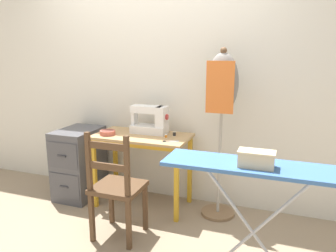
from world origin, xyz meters
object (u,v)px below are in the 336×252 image
(sewing_machine, at_px, (151,121))
(ironing_board, at_px, (257,173))
(thread_spool_near_machine, at_px, (166,136))
(wooden_chair, at_px, (117,188))
(filing_cabinet, at_px, (79,163))
(thread_spool_mid_table, at_px, (174,134))
(fabric_bowl, at_px, (108,132))
(scissors, at_px, (168,141))
(storage_box, at_px, (256,159))
(dress_form, at_px, (222,96))

(sewing_machine, height_order, ironing_board, sewing_machine)
(thread_spool_near_machine, bearing_deg, wooden_chair, -108.73)
(filing_cabinet, bearing_deg, thread_spool_near_machine, 0.92)
(wooden_chair, relative_size, ironing_board, 0.82)
(wooden_chair, height_order, ironing_board, wooden_chair)
(ironing_board, bearing_deg, thread_spool_mid_table, 131.22)
(thread_spool_mid_table, relative_size, ironing_board, 0.04)
(thread_spool_mid_table, bearing_deg, sewing_machine, 175.47)
(wooden_chair, bearing_deg, sewing_machine, 89.57)
(sewing_machine, height_order, filing_cabinet, sewing_machine)
(fabric_bowl, bearing_deg, scissors, -2.32)
(wooden_chair, bearing_deg, filing_cabinet, 142.89)
(fabric_bowl, relative_size, wooden_chair, 0.16)
(scissors, bearing_deg, fabric_bowl, 177.68)
(thread_spool_near_machine, relative_size, storage_box, 0.16)
(fabric_bowl, relative_size, thread_spool_mid_table, 3.65)
(thread_spool_near_machine, relative_size, filing_cabinet, 0.05)
(wooden_chair, relative_size, storage_box, 4.36)
(storage_box, bearing_deg, thread_spool_mid_table, 130.02)
(thread_spool_near_machine, bearing_deg, scissors, -60.64)
(dress_form, bearing_deg, scissors, -157.27)
(thread_spool_near_machine, bearing_deg, fabric_bowl, -171.30)
(sewing_machine, xyz_separation_m, storage_box, (1.12, -1.06, 0.06))
(ironing_board, xyz_separation_m, storage_box, (-0.01, -0.04, 0.10))
(fabric_bowl, bearing_deg, thread_spool_near_machine, 8.70)
(storage_box, bearing_deg, wooden_chair, 164.01)
(sewing_machine, bearing_deg, thread_spool_mid_table, -4.53)
(wooden_chair, bearing_deg, fabric_bowl, 125.78)
(scissors, distance_m, dress_form, 0.64)
(dress_form, bearing_deg, thread_spool_mid_table, 176.64)
(thread_spool_mid_table, bearing_deg, thread_spool_near_machine, -117.84)
(thread_spool_near_machine, relative_size, dress_form, 0.02)
(sewing_machine, distance_m, thread_spool_near_machine, 0.26)
(sewing_machine, height_order, storage_box, sewing_machine)
(ironing_board, bearing_deg, dress_form, 113.14)
(storage_box, bearing_deg, scissors, 136.14)
(wooden_chair, xyz_separation_m, filing_cabinet, (-0.79, 0.60, -0.08))
(sewing_machine, relative_size, thread_spool_near_machine, 10.96)
(scissors, bearing_deg, dress_form, 22.73)
(thread_spool_near_machine, xyz_separation_m, dress_form, (0.51, 0.07, 0.40))
(filing_cabinet, bearing_deg, dress_form, 3.27)
(scissors, xyz_separation_m, thread_spool_near_machine, (-0.07, 0.12, 0.01))
(scissors, distance_m, thread_spool_near_machine, 0.13)
(thread_spool_mid_table, bearing_deg, fabric_bowl, -163.65)
(thread_spool_near_machine, bearing_deg, thread_spool_mid_table, 62.16)
(thread_spool_near_machine, bearing_deg, dress_form, 7.84)
(sewing_machine, xyz_separation_m, scissors, (0.27, -0.23, -0.13))
(wooden_chair, xyz_separation_m, dress_form, (0.72, 0.69, 0.71))
(wooden_chair, bearing_deg, thread_spool_mid_table, 69.95)
(scissors, bearing_deg, thread_spool_mid_table, 93.75)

